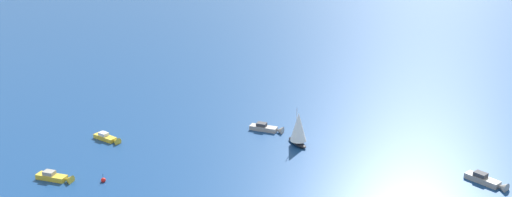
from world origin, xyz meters
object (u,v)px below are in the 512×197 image
motorboat_outer_ring_a (268,129)px  motorboat_outer_ring_b (56,177)px  motorboat_offshore (108,138)px  motorboat_trailing (488,181)px  marker_buoy (103,180)px  sailboat_ahead (298,129)px

motorboat_outer_ring_a → motorboat_outer_ring_b: motorboat_outer_ring_a is taller
motorboat_offshore → motorboat_trailing: size_ratio=0.95×
motorboat_outer_ring_a → motorboat_outer_ring_b: bearing=-50.4°
motorboat_outer_ring_b → marker_buoy: bearing=94.8°
sailboat_ahead → marker_buoy: sailboat_ahead is taller
motorboat_outer_ring_b → sailboat_ahead: bearing=118.0°
motorboat_trailing → marker_buoy: (11.53, -84.73, -0.36)m
motorboat_offshore → motorboat_trailing: motorboat_trailing is taller
motorboat_offshore → sailboat_ahead: size_ratio=0.86×
motorboat_offshore → marker_buoy: bearing=19.1°
motorboat_trailing → motorboat_outer_ring_a: motorboat_trailing is taller
motorboat_trailing → marker_buoy: bearing=-82.3°
sailboat_ahead → marker_buoy: 49.41m
motorboat_outer_ring_a → motorboat_trailing: bearing=65.9°
motorboat_outer_ring_a → motorboat_offshore: bearing=-72.4°
motorboat_outer_ring_a → marker_buoy: size_ratio=4.56×
motorboat_outer_ring_b → marker_buoy: 10.73m
motorboat_outer_ring_a → marker_buoy: bearing=-43.0°
motorboat_trailing → motorboat_outer_ring_b: motorboat_trailing is taller
motorboat_offshore → marker_buoy: size_ratio=4.03×
motorboat_offshore → sailboat_ahead: 49.35m
motorboat_outer_ring_a → motorboat_outer_ring_b: size_ratio=1.05×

